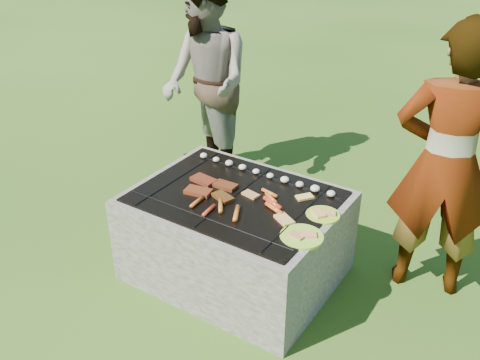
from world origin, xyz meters
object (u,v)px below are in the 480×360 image
object	(u,v)px
cook	(446,165)
plate_far	(323,215)
bystander	(206,84)
plate_near	(302,237)
fire_pit	(236,238)

from	to	relation	value
cook	plate_far	bearing A→B (deg)	25.07
plate_far	bystander	size ratio (longest dim) A/B	0.14
cook	plate_near	bearing A→B (deg)	37.26
plate_far	plate_near	world-z (taller)	same
plate_far	cook	size ratio (longest dim) A/B	0.14
fire_pit	bystander	size ratio (longest dim) A/B	0.74
cook	bystander	world-z (taller)	bystander
plate_far	bystander	world-z (taller)	bystander
plate_near	bystander	xyz separation A→B (m)	(-1.53, 1.19, 0.27)
plate_near	plate_far	bearing A→B (deg)	90.21
fire_pit	cook	distance (m)	1.39
cook	bystander	size ratio (longest dim) A/B	0.99
plate_near	bystander	bearing A→B (deg)	142.28
bystander	plate_far	bearing A→B (deg)	0.70
plate_near	cook	distance (m)	0.98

